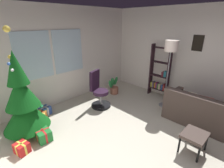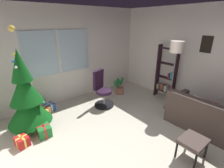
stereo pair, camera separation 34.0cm
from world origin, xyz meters
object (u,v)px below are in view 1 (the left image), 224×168
at_px(potted_plant, 114,87).
at_px(gift_box_gold, 42,116).
at_px(holiday_tree, 23,102).
at_px(gift_box_blue, 45,111).
at_px(footstool, 194,136).
at_px(gift_box_green, 43,135).
at_px(bookshelf, 160,74).
at_px(office_chair, 99,93).
at_px(floor_lamp, 171,52).
at_px(couch, 219,116).
at_px(gift_box_red, 22,148).

bearing_deg(potted_plant, gift_box_gold, 176.53).
xyz_separation_m(holiday_tree, gift_box_blue, (0.58, 0.46, -0.65)).
relative_size(footstool, gift_box_green, 1.27).
bearing_deg(potted_plant, bookshelf, -53.78).
distance_m(footstool, office_chair, 2.61).
height_order(bookshelf, potted_plant, bookshelf).
distance_m(gift_box_green, gift_box_blue, 1.02).
distance_m(holiday_tree, floor_lamp, 3.69).
relative_size(gift_box_green, potted_plant, 0.66).
distance_m(footstool, gift_box_green, 2.99).
relative_size(footstool, gift_box_blue, 1.56).
height_order(couch, gift_box_green, couch).
distance_m(couch, office_chair, 3.02).
relative_size(bookshelf, potted_plant, 2.99).
bearing_deg(footstool, potted_plant, 73.55).
distance_m(gift_box_red, potted_plant, 3.26).
xyz_separation_m(gift_box_green, gift_box_blue, (0.45, 0.92, -0.00)).
bearing_deg(potted_plant, office_chair, -160.21).
distance_m(couch, holiday_tree, 4.35).
distance_m(holiday_tree, gift_box_gold, 0.84).
relative_size(gift_box_green, gift_box_gold, 1.02).
bearing_deg(gift_box_red, bookshelf, -6.94).
relative_size(bookshelf, floor_lamp, 0.89).
distance_m(gift_box_gold, gift_box_blue, 0.22).
height_order(gift_box_red, bookshelf, bookshelf).
distance_m(holiday_tree, bookshelf, 3.88).
xyz_separation_m(holiday_tree, gift_box_green, (0.13, -0.46, -0.65)).
xyz_separation_m(couch, gift_box_blue, (-2.61, 3.38, -0.18)).
bearing_deg(holiday_tree, potted_plant, 3.16).
bearing_deg(couch, floor_lamp, 86.93).
distance_m(couch, footstool, 1.20).
xyz_separation_m(gift_box_green, gift_box_gold, (0.30, 0.77, -0.01)).
bearing_deg(gift_box_blue, potted_plant, -7.51).
xyz_separation_m(gift_box_blue, potted_plant, (2.28, -0.30, 0.10)).
bearing_deg(footstool, office_chair, 91.91).
relative_size(couch, gift_box_gold, 5.75).
bearing_deg(bookshelf, potted_plant, 126.22).
distance_m(office_chair, bookshelf, 2.04).
xyz_separation_m(gift_box_green, office_chair, (1.78, 0.27, 0.30)).
distance_m(footstool, bookshelf, 2.51).
height_order(couch, potted_plant, couch).
relative_size(couch, holiday_tree, 0.92).
xyz_separation_m(gift_box_red, bookshelf, (4.05, -0.49, 0.64)).
bearing_deg(gift_box_green, office_chair, 8.76).
xyz_separation_m(holiday_tree, potted_plant, (2.86, 0.16, -0.55)).
bearing_deg(footstool, gift_box_green, 128.66).
xyz_separation_m(gift_box_gold, potted_plant, (2.44, -0.15, 0.12)).
height_order(gift_box_gold, bookshelf, bookshelf).
relative_size(couch, floor_lamp, 1.11).
xyz_separation_m(gift_box_red, gift_box_blue, (0.90, 1.00, 0.01)).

